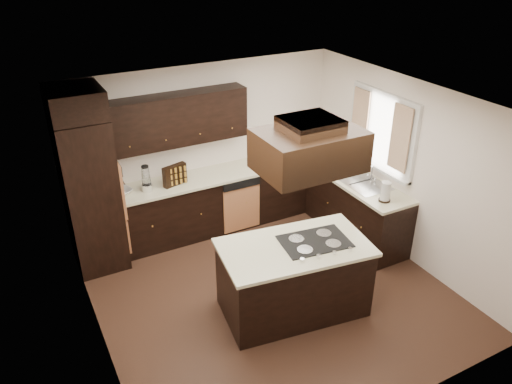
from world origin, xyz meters
TOP-DOWN VIEW (x-y plane):
  - floor at (0.00, 0.00)m, footprint 4.20×4.20m
  - ceiling at (0.00, 0.00)m, footprint 4.20×4.20m
  - wall_back at (0.00, 2.11)m, footprint 4.20×0.02m
  - wall_front at (0.00, -2.11)m, footprint 4.20×0.02m
  - wall_left at (-2.11, 0.00)m, footprint 0.02×4.20m
  - wall_right at (2.11, 0.00)m, footprint 0.02×4.20m
  - oven_column at (-1.78, 1.71)m, footprint 0.65×0.75m
  - wall_oven_face at (-1.43, 1.71)m, footprint 0.05×0.62m
  - base_cabinets_back at (0.03, 1.80)m, footprint 2.93×0.60m
  - base_cabinets_right at (1.80, 0.90)m, footprint 0.60×2.40m
  - countertop_back at (0.03, 1.79)m, footprint 2.93×0.63m
  - countertop_right at (1.79, 0.90)m, footprint 0.63×2.40m
  - upper_cabinets at (-0.43, 1.93)m, footprint 2.00×0.34m
  - dishwasher_front at (0.33, 1.50)m, footprint 0.60×0.05m
  - window_frame at (2.07, 0.55)m, footprint 0.06×1.32m
  - window_pane at (2.10, 0.55)m, footprint 0.00×1.20m
  - curtain_left at (2.01, 0.13)m, footprint 0.02×0.34m
  - curtain_right at (2.01, 0.97)m, footprint 0.02×0.34m
  - sink_rim at (1.80, 0.55)m, footprint 0.52×0.84m
  - island at (0.07, -0.40)m, footprint 1.77×1.13m
  - island_top at (0.07, -0.40)m, footprint 1.84×1.20m
  - cooktop at (0.32, -0.44)m, footprint 0.85×0.63m
  - range_hood at (0.10, -0.55)m, footprint 1.05×0.72m
  - hood_duct at (0.10, -0.55)m, footprint 0.55×0.50m
  - blender_base at (-1.02, 1.73)m, footprint 0.15×0.15m
  - blender_pitcher at (-1.02, 1.73)m, footprint 0.13×0.13m
  - spice_rack at (-0.60, 1.73)m, footprint 0.37×0.19m
  - mixing_bowl at (-1.37, 1.80)m, footprint 0.38×0.38m
  - soap_bottle at (1.80, 1.13)m, footprint 0.09×0.09m
  - paper_towel at (1.71, -0.05)m, footprint 0.17×0.17m

SIDE VIEW (x-z plane):
  - floor at x=0.00m, z-range -0.02..0.00m
  - dishwasher_front at x=0.33m, z-range 0.04..0.76m
  - base_cabinets_back at x=0.03m, z-range 0.00..0.88m
  - base_cabinets_right at x=1.80m, z-range 0.00..0.88m
  - island at x=0.07m, z-range 0.00..0.88m
  - countertop_back at x=0.03m, z-range 0.88..0.92m
  - countertop_right at x=1.79m, z-range 0.88..0.92m
  - island_top at x=0.07m, z-range 0.88..0.92m
  - sink_rim at x=1.80m, z-range 0.92..0.93m
  - cooktop at x=0.32m, z-range 0.92..0.93m
  - mixing_bowl at x=-1.37m, z-range 0.92..0.99m
  - blender_base at x=-1.02m, z-range 0.92..1.02m
  - soap_bottle at x=1.80m, z-range 0.92..1.09m
  - oven_column at x=-1.78m, z-range 0.00..2.12m
  - paper_towel at x=1.71m, z-range 0.92..1.20m
  - spice_rack at x=-0.60m, z-range 0.92..1.22m
  - wall_oven_face at x=-1.43m, z-range 0.73..1.51m
  - blender_pitcher at x=-1.02m, z-range 1.02..1.28m
  - wall_back at x=0.00m, z-range 0.00..2.50m
  - wall_front at x=0.00m, z-range 0.00..2.50m
  - wall_left at x=-2.11m, z-range 0.00..2.50m
  - wall_right at x=2.11m, z-range 0.00..2.50m
  - window_frame at x=2.07m, z-range 1.09..2.21m
  - window_pane at x=2.10m, z-range 1.15..2.15m
  - curtain_left at x=2.01m, z-range 1.25..2.15m
  - curtain_right at x=2.01m, z-range 1.25..2.15m
  - upper_cabinets at x=-0.43m, z-range 1.45..2.17m
  - range_hood at x=0.10m, z-range 1.95..2.37m
  - hood_duct at x=0.10m, z-range 2.37..2.50m
  - ceiling at x=0.00m, z-range 2.50..2.52m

